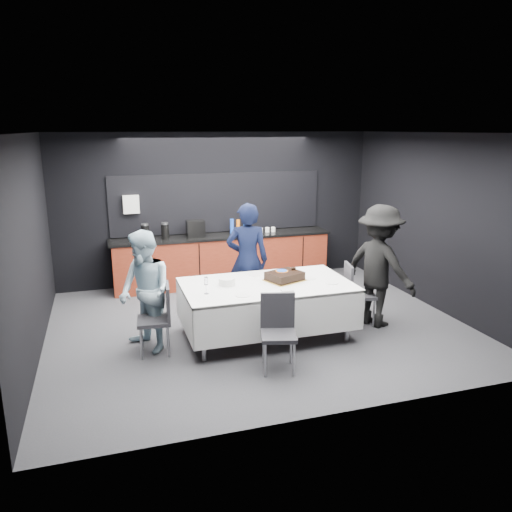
{
  "coord_description": "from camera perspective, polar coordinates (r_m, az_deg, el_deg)",
  "views": [
    {
      "loc": [
        -2.1,
        -6.63,
        2.86
      ],
      "look_at": [
        0.0,
        0.1,
        1.05
      ],
      "focal_mm": 35.0,
      "sensor_mm": 36.0,
      "label": 1
    }
  ],
  "objects": [
    {
      "name": "person_right",
      "position": [
        7.52,
        13.91,
        -1.14
      ],
      "size": [
        1.09,
        1.34,
        1.8
      ],
      "primitive_type": "imported",
      "rotation": [
        0.0,
        0.0,
        2.0
      ],
      "color": "black",
      "rests_on": "ground"
    },
    {
      "name": "cake_assembly",
      "position": [
        7.03,
        3.29,
        -2.32
      ],
      "size": [
        0.6,
        0.55,
        0.16
      ],
      "color": "gold",
      "rests_on": "party_table"
    },
    {
      "name": "loose_plate_right_a",
      "position": [
        7.17,
        6.14,
        -2.52
      ],
      "size": [
        0.18,
        0.18,
        0.01
      ],
      "primitive_type": "cylinder",
      "color": "white",
      "rests_on": "party_table"
    },
    {
      "name": "party_table",
      "position": [
        6.94,
        1.23,
        -4.25
      ],
      "size": [
        2.32,
        1.32,
        0.78
      ],
      "color": "#99999E",
      "rests_on": "ground"
    },
    {
      "name": "loose_plate_far",
      "position": [
        7.29,
        -0.08,
        -2.15
      ],
      "size": [
        0.19,
        0.19,
        0.01
      ],
      "primitive_type": "cylinder",
      "color": "white",
      "rests_on": "party_table"
    },
    {
      "name": "ground",
      "position": [
        7.52,
        0.23,
        -7.95
      ],
      "size": [
        6.0,
        6.0,
        0.0
      ],
      "primitive_type": "plane",
      "color": "#3D3D42",
      "rests_on": "ground"
    },
    {
      "name": "person_center",
      "position": [
        7.68,
        -0.99,
        -0.48
      ],
      "size": [
        0.74,
        0.58,
        1.78
      ],
      "primitive_type": "imported",
      "rotation": [
        0.0,
        0.0,
        2.88
      ],
      "color": "black",
      "rests_on": "ground"
    },
    {
      "name": "room_shell",
      "position": [
        7.03,
        0.24,
        6.2
      ],
      "size": [
        6.04,
        5.04,
        2.82
      ],
      "color": "white",
      "rests_on": "ground"
    },
    {
      "name": "champagne_flute",
      "position": [
        6.46,
        -5.73,
        -2.98
      ],
      "size": [
        0.06,
        0.06,
        0.22
      ],
      "color": "white",
      "rests_on": "party_table"
    },
    {
      "name": "plate_stack",
      "position": [
        6.82,
        -3.35,
        -2.93
      ],
      "size": [
        0.22,
        0.22,
        0.1
      ],
      "primitive_type": "cylinder",
      "color": "white",
      "rests_on": "party_table"
    },
    {
      "name": "loose_plate_right_b",
      "position": [
        7.0,
        8.62,
        -3.03
      ],
      "size": [
        0.19,
        0.19,
        0.01
      ],
      "primitive_type": "cylinder",
      "color": "white",
      "rests_on": "party_table"
    },
    {
      "name": "chair_right",
      "position": [
        7.57,
        11.27,
        -3.77
      ],
      "size": [
        0.51,
        0.51,
        0.92
      ],
      "color": "#2B2B2F",
      "rests_on": "ground"
    },
    {
      "name": "loose_plate_near",
      "position": [
        6.42,
        -1.53,
        -4.48
      ],
      "size": [
        0.2,
        0.2,
        0.01
      ],
      "primitive_type": "cylinder",
      "color": "white",
      "rests_on": "party_table"
    },
    {
      "name": "fork_pile",
      "position": [
        6.58,
        3.6,
        -3.94
      ],
      "size": [
        0.16,
        0.1,
        0.02
      ],
      "primitive_type": "cube",
      "rotation": [
        0.0,
        0.0,
        -0.03
      ],
      "color": "white",
      "rests_on": "party_table"
    },
    {
      "name": "chair_near",
      "position": [
        6.1,
        2.54,
        -8.03
      ],
      "size": [
        0.51,
        0.51,
        0.92
      ],
      "color": "#2B2B2F",
      "rests_on": "ground"
    },
    {
      "name": "person_left",
      "position": [
        6.63,
        -12.55,
        -4.04
      ],
      "size": [
        0.89,
        0.97,
        1.61
      ],
      "primitive_type": "imported",
      "rotation": [
        0.0,
        0.0,
        -1.11
      ],
      "color": "#ABC7D7",
      "rests_on": "ground"
    },
    {
      "name": "kitchenette",
      "position": [
        9.38,
        -3.95,
        0.05
      ],
      "size": [
        4.1,
        0.64,
        2.05
      ],
      "color": "maroon",
      "rests_on": "ground"
    },
    {
      "name": "chair_left",
      "position": [
        6.59,
        -10.93,
        -6.53
      ],
      "size": [
        0.46,
        0.46,
        0.92
      ],
      "color": "#2B2B2F",
      "rests_on": "ground"
    }
  ]
}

